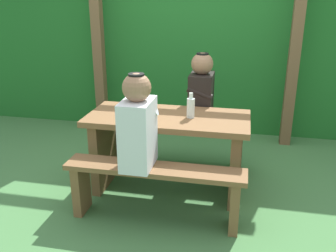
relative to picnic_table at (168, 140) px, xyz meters
name	(u,v)px	position (x,y,z in m)	size (l,w,h in m)	color
ground_plane	(168,188)	(0.00, 0.00, -0.49)	(12.00, 12.00, 0.00)	#437741
hedge_backdrop	(198,43)	(0.00, 1.97, 0.59)	(6.40, 0.76, 2.16)	#206726
pergola_post_left	(98,45)	(-1.15, 1.35, 0.62)	(0.12, 0.12, 2.21)	brown
pergola_post_right	(295,51)	(1.15, 1.35, 0.62)	(0.12, 0.12, 2.21)	brown
picnic_table	(168,140)	(0.00, 0.00, 0.00)	(1.40, 0.64, 0.71)	brown
bench_near	(155,183)	(0.00, -0.51, -0.16)	(1.40, 0.24, 0.47)	brown
bench_far	(178,135)	(0.00, 0.51, -0.16)	(1.40, 0.24, 0.47)	brown
person_white_shirt	(138,125)	(-0.12, -0.51, 0.31)	(0.25, 0.35, 0.72)	silver
person_black_coat	(201,93)	(0.23, 0.51, 0.31)	(0.25, 0.35, 0.72)	black
drinking_glass	(139,108)	(-0.26, 0.01, 0.27)	(0.07, 0.07, 0.09)	silver
bottle_left	(191,107)	(0.20, -0.01, 0.32)	(0.07, 0.07, 0.22)	silver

